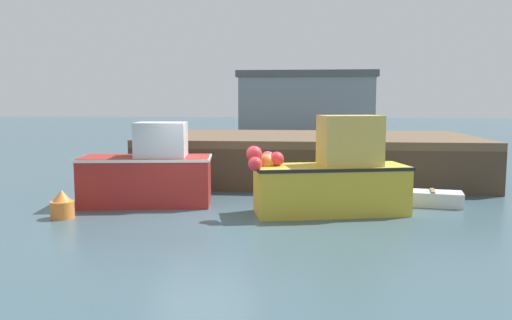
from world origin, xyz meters
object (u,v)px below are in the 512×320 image
at_px(rowboat, 432,198).
at_px(mooring_buoy_foreground, 62,206).
at_px(fishing_boat_near_right, 331,177).
at_px(fishing_boat_near_left, 149,172).

height_order(rowboat, mooring_buoy_foreground, mooring_buoy_foreground).
xyz_separation_m(fishing_boat_near_right, rowboat, (2.76, 1.27, -0.74)).
xyz_separation_m(fishing_boat_near_right, mooring_buoy_foreground, (-6.47, -1.20, -0.63)).
bearing_deg(fishing_boat_near_right, rowboat, 24.60).
relative_size(rowboat, mooring_buoy_foreground, 2.40).
relative_size(fishing_boat_near_left, rowboat, 2.21).
xyz_separation_m(fishing_boat_near_left, mooring_buoy_foreground, (-1.59, -1.81, -0.58)).
height_order(fishing_boat_near_left, mooring_buoy_foreground, fishing_boat_near_left).
distance_m(fishing_boat_near_right, mooring_buoy_foreground, 6.61).
bearing_deg(fishing_boat_near_right, mooring_buoy_foreground, -169.46).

